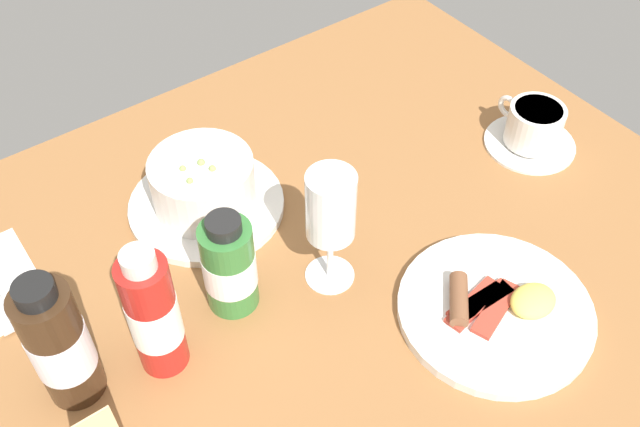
{
  "coord_description": "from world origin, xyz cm",
  "views": [
    {
      "loc": [
        34.19,
        49.53,
        72.8
      ],
      "look_at": [
        -1.55,
        0.78,
        8.18
      ],
      "focal_mm": 40.84,
      "sensor_mm": 36.0,
      "label": 1
    }
  ],
  "objects_px": {
    "coffee_cup": "(533,128)",
    "sauce_bottle_red": "(154,315)",
    "breakfast_plate": "(496,309)",
    "porridge_bowl": "(204,187)",
    "sauce_bottle_brown": "(60,346)",
    "sauce_bottle_green": "(231,268)",
    "wine_glass": "(331,211)"
  },
  "relations": [
    {
      "from": "coffee_cup",
      "to": "sauce_bottle_red",
      "type": "xyz_separation_m",
      "value": [
        0.62,
        0.01,
        0.05
      ]
    },
    {
      "from": "coffee_cup",
      "to": "breakfast_plate",
      "type": "relative_size",
      "value": 0.58
    },
    {
      "from": "porridge_bowl",
      "to": "sauce_bottle_brown",
      "type": "distance_m",
      "value": 0.3
    },
    {
      "from": "coffee_cup",
      "to": "sauce_bottle_brown",
      "type": "height_order",
      "value": "sauce_bottle_brown"
    },
    {
      "from": "sauce_bottle_green",
      "to": "sauce_bottle_brown",
      "type": "bearing_deg",
      "value": -0.41
    },
    {
      "from": "sauce_bottle_green",
      "to": "breakfast_plate",
      "type": "xyz_separation_m",
      "value": [
        -0.24,
        0.2,
        -0.06
      ]
    },
    {
      "from": "coffee_cup",
      "to": "porridge_bowl",
      "type": "bearing_deg",
      "value": -20.54
    },
    {
      "from": "coffee_cup",
      "to": "wine_glass",
      "type": "distance_m",
      "value": 0.4
    },
    {
      "from": "coffee_cup",
      "to": "breakfast_plate",
      "type": "bearing_deg",
      "value": 35.52
    },
    {
      "from": "coffee_cup",
      "to": "breakfast_plate",
      "type": "xyz_separation_m",
      "value": [
        0.27,
        0.19,
        -0.02
      ]
    },
    {
      "from": "coffee_cup",
      "to": "sauce_bottle_green",
      "type": "bearing_deg",
      "value": -1.48
    },
    {
      "from": "wine_glass",
      "to": "sauce_bottle_red",
      "type": "xyz_separation_m",
      "value": [
        0.23,
        -0.02,
        -0.03
      ]
    },
    {
      "from": "porridge_bowl",
      "to": "sauce_bottle_brown",
      "type": "height_order",
      "value": "sauce_bottle_brown"
    },
    {
      "from": "wine_glass",
      "to": "breakfast_plate",
      "type": "height_order",
      "value": "wine_glass"
    },
    {
      "from": "porridge_bowl",
      "to": "wine_glass",
      "type": "height_order",
      "value": "wine_glass"
    },
    {
      "from": "wine_glass",
      "to": "sauce_bottle_brown",
      "type": "xyz_separation_m",
      "value": [
        0.32,
        -0.04,
        -0.03
      ]
    },
    {
      "from": "wine_glass",
      "to": "breakfast_plate",
      "type": "bearing_deg",
      "value": 127.28
    },
    {
      "from": "porridge_bowl",
      "to": "sauce_bottle_green",
      "type": "distance_m",
      "value": 0.17
    },
    {
      "from": "porridge_bowl",
      "to": "sauce_bottle_red",
      "type": "bearing_deg",
      "value": 48.39
    },
    {
      "from": "wine_glass",
      "to": "sauce_bottle_brown",
      "type": "height_order",
      "value": "sauce_bottle_brown"
    },
    {
      "from": "sauce_bottle_green",
      "to": "breakfast_plate",
      "type": "distance_m",
      "value": 0.32
    },
    {
      "from": "coffee_cup",
      "to": "wine_glass",
      "type": "bearing_deg",
      "value": 3.4
    },
    {
      "from": "sauce_bottle_brown",
      "to": "porridge_bowl",
      "type": "bearing_deg",
      "value": -148.46
    },
    {
      "from": "sauce_bottle_green",
      "to": "breakfast_plate",
      "type": "height_order",
      "value": "sauce_bottle_green"
    },
    {
      "from": "breakfast_plate",
      "to": "sauce_bottle_red",
      "type": "bearing_deg",
      "value": -27.27
    },
    {
      "from": "porridge_bowl",
      "to": "wine_glass",
      "type": "relative_size",
      "value": 1.23
    },
    {
      "from": "breakfast_plate",
      "to": "coffee_cup",
      "type": "bearing_deg",
      "value": -144.48
    },
    {
      "from": "sauce_bottle_green",
      "to": "sauce_bottle_red",
      "type": "bearing_deg",
      "value": 11.1
    },
    {
      "from": "coffee_cup",
      "to": "sauce_bottle_green",
      "type": "height_order",
      "value": "sauce_bottle_green"
    },
    {
      "from": "sauce_bottle_red",
      "to": "sauce_bottle_green",
      "type": "bearing_deg",
      "value": -168.9
    },
    {
      "from": "porridge_bowl",
      "to": "coffee_cup",
      "type": "distance_m",
      "value": 0.49
    },
    {
      "from": "coffee_cup",
      "to": "sauce_bottle_brown",
      "type": "xyz_separation_m",
      "value": [
        0.71,
        -0.01,
        0.05
      ]
    }
  ]
}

